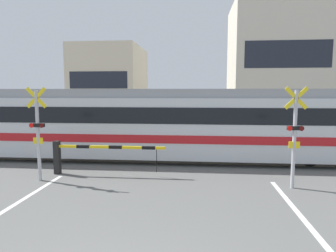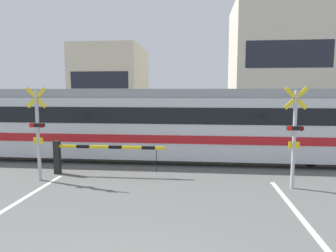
{
  "view_description": "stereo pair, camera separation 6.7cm",
  "coord_description": "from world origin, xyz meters",
  "px_view_note": "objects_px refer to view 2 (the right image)",
  "views": [
    {
      "loc": [
        1.11,
        -2.92,
        2.92
      ],
      "look_at": [
        0.0,
        8.57,
        1.6
      ],
      "focal_mm": 32.0,
      "sensor_mm": 36.0,
      "label": 1
    },
    {
      "loc": [
        1.18,
        -2.92,
        2.92
      ],
      "look_at": [
        0.0,
        8.57,
        1.6
      ],
      "focal_mm": 32.0,
      "sensor_mm": 36.0,
      "label": 2
    }
  ],
  "objects_px": {
    "crossing_signal_right": "(294,133)",
    "pedestrian": "(157,122)",
    "crossing_barrier_near": "(84,152)",
    "crossing_signal_left": "(38,130)",
    "crossing_barrier_far": "(230,133)",
    "commuter_train": "(144,122)"
  },
  "relations": [
    {
      "from": "crossing_signal_left",
      "to": "crossing_signal_right",
      "type": "relative_size",
      "value": 1.0
    },
    {
      "from": "commuter_train",
      "to": "crossing_barrier_near",
      "type": "distance_m",
      "value": 3.29
    },
    {
      "from": "crossing_barrier_near",
      "to": "crossing_signal_left",
      "type": "bearing_deg",
      "value": -144.93
    },
    {
      "from": "pedestrian",
      "to": "crossing_signal_right",
      "type": "bearing_deg",
      "value": -60.56
    },
    {
      "from": "pedestrian",
      "to": "crossing_barrier_near",
      "type": "bearing_deg",
      "value": -98.81
    },
    {
      "from": "crossing_barrier_near",
      "to": "crossing_signal_left",
      "type": "distance_m",
      "value": 1.73
    },
    {
      "from": "crossing_barrier_near",
      "to": "crossing_barrier_far",
      "type": "bearing_deg",
      "value": 45.08
    },
    {
      "from": "crossing_barrier_far",
      "to": "crossing_signal_left",
      "type": "height_order",
      "value": "crossing_signal_left"
    },
    {
      "from": "crossing_barrier_near",
      "to": "crossing_signal_right",
      "type": "distance_m",
      "value": 6.97
    },
    {
      "from": "crossing_signal_right",
      "to": "pedestrian",
      "type": "bearing_deg",
      "value": 119.44
    },
    {
      "from": "crossing_signal_left",
      "to": "crossing_signal_right",
      "type": "distance_m",
      "value": 8.07
    },
    {
      "from": "pedestrian",
      "to": "crossing_signal_left",
      "type": "bearing_deg",
      "value": -104.87
    },
    {
      "from": "commuter_train",
      "to": "pedestrian",
      "type": "bearing_deg",
      "value": 92.59
    },
    {
      "from": "crossing_signal_right",
      "to": "pedestrian",
      "type": "relative_size",
      "value": 1.83
    },
    {
      "from": "crossing_signal_left",
      "to": "pedestrian",
      "type": "bearing_deg",
      "value": 75.13
    },
    {
      "from": "crossing_barrier_near",
      "to": "crossing_signal_right",
      "type": "bearing_deg",
      "value": -7.03
    },
    {
      "from": "crossing_barrier_near",
      "to": "crossing_barrier_far",
      "type": "height_order",
      "value": "same"
    },
    {
      "from": "crossing_signal_left",
      "to": "crossing_barrier_far",
      "type": "bearing_deg",
      "value": 43.53
    },
    {
      "from": "crossing_barrier_far",
      "to": "crossing_signal_left",
      "type": "xyz_separation_m",
      "value": [
        -6.86,
        -6.52,
        0.9
      ]
    },
    {
      "from": "crossing_barrier_near",
      "to": "pedestrian",
      "type": "distance_m",
      "value": 8.98
    },
    {
      "from": "crossing_signal_right",
      "to": "crossing_signal_left",
      "type": "bearing_deg",
      "value": 180.0
    },
    {
      "from": "crossing_signal_left",
      "to": "pedestrian",
      "type": "height_order",
      "value": "crossing_signal_left"
    }
  ]
}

